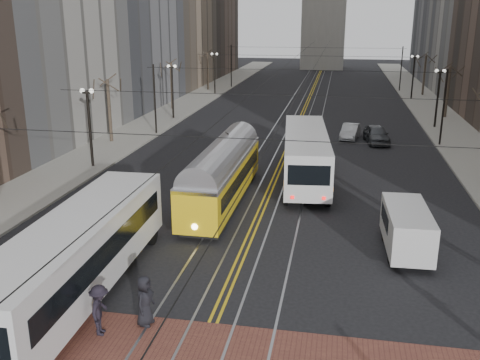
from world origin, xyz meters
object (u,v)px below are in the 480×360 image
at_px(streetcar, 223,179).
at_px(cargo_van, 406,231).
at_px(transit_bus, 78,258).
at_px(rear_bus, 306,157).
at_px(sedan_silver, 350,132).
at_px(sedan_grey, 376,134).
at_px(pedestrian_a, 145,301).
at_px(pedestrian_d, 100,310).

relative_size(streetcar, cargo_van, 2.54).
bearing_deg(transit_bus, rear_bus, 64.86).
bearing_deg(sedan_silver, sedan_grey, -21.94).
bearing_deg(transit_bus, sedan_grey, 64.94).
height_order(sedan_grey, sedan_silver, sedan_grey).
xyz_separation_m(streetcar, cargo_van, (10.08, -5.46, -0.39)).
bearing_deg(cargo_van, rear_bus, 114.64).
xyz_separation_m(transit_bus, streetcar, (3.18, 12.15, -0.16)).
bearing_deg(pedestrian_a, rear_bus, -5.66).
height_order(cargo_van, pedestrian_a, cargo_van).
xyz_separation_m(cargo_van, sedan_silver, (-2.32, 24.88, -0.43)).
bearing_deg(rear_bus, sedan_silver, 71.72).
height_order(streetcar, cargo_van, streetcar).
relative_size(cargo_van, sedan_silver, 1.22).
relative_size(cargo_van, sedan_grey, 1.08).
height_order(transit_bus, pedestrian_a, transit_bus).
bearing_deg(cargo_van, sedan_grey, 88.12).
distance_m(rear_bus, pedestrian_a, 19.69).
height_order(streetcar, rear_bus, rear_bus).
bearing_deg(sedan_grey, cargo_van, -97.67).
distance_m(transit_bus, sedan_grey, 33.01).
bearing_deg(streetcar, pedestrian_d, -94.50).
height_order(streetcar, pedestrian_d, streetcar).
bearing_deg(cargo_van, pedestrian_a, -142.60).
relative_size(sedan_grey, pedestrian_a, 2.40).
relative_size(sedan_silver, pedestrian_d, 2.16).
xyz_separation_m(streetcar, pedestrian_d, (-1.22, -14.53, -0.53)).
height_order(transit_bus, sedan_grey, transit_bus).
bearing_deg(cargo_van, pedestrian_d, -143.25).
height_order(transit_bus, rear_bus, rear_bus).
bearing_deg(rear_bus, streetcar, -135.01).
distance_m(sedan_grey, pedestrian_a, 33.25).
height_order(rear_bus, cargo_van, rear_bus).
bearing_deg(cargo_van, sedan_silver, 93.35).
xyz_separation_m(transit_bus, cargo_van, (13.25, 6.68, -0.55)).
bearing_deg(pedestrian_d, sedan_grey, -28.49).
height_order(sedan_silver, pedestrian_a, pedestrian_a).
distance_m(streetcar, rear_bus, 7.17).
xyz_separation_m(streetcar, sedan_grey, (10.03, 18.09, -0.70)).
distance_m(transit_bus, rear_bus, 19.29).
xyz_separation_m(transit_bus, pedestrian_d, (1.96, -2.38, -0.70)).
distance_m(sedan_silver, pedestrian_a, 33.93).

